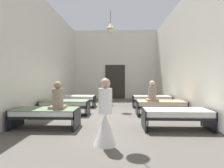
{
  "coord_description": "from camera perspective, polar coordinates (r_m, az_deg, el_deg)",
  "views": [
    {
      "loc": [
        0.24,
        -7.01,
        1.48
      ],
      "look_at": [
        0.0,
        -0.5,
        1.25
      ],
      "focal_mm": 28.41,
      "sensor_mm": 36.0,
      "label": 1
    }
  ],
  "objects": [
    {
      "name": "bed_right_row_0",
      "position": [
        5.48,
        19.99,
        -9.07
      ],
      "size": [
        1.9,
        0.84,
        0.57
      ],
      "color": "black",
      "rests_on": "ground"
    },
    {
      "name": "bed_right_row_2",
      "position": [
        9.13,
        12.62,
        -4.6
      ],
      "size": [
        1.9,
        0.84,
        0.57
      ],
      "color": "black",
      "rests_on": "ground"
    },
    {
      "name": "patient_seated_primary",
      "position": [
        7.07,
        12.8,
        -3.0
      ],
      "size": [
        0.44,
        0.44,
        0.8
      ],
      "color": "gray",
      "rests_on": "bed_right_row_1"
    },
    {
      "name": "room_shell",
      "position": [
        8.35,
        0.45,
        8.57
      ],
      "size": [
        6.3,
        11.56,
        4.87
      ],
      "color": "silver",
      "rests_on": "ground"
    },
    {
      "name": "bed_right_row_1",
      "position": [
        7.28,
        15.36,
        -6.29
      ],
      "size": [
        1.9,
        0.84,
        0.57
      ],
      "color": "black",
      "rests_on": "ground"
    },
    {
      "name": "nurse_near_aisle",
      "position": [
        3.98,
        -2.14,
        -11.8
      ],
      "size": [
        0.52,
        0.52,
        1.49
      ],
      "rotation": [
        0.0,
        0.0,
        3.46
      ],
      "color": "white",
      "rests_on": "ground"
    },
    {
      "name": "bed_left_row_0",
      "position": [
        5.64,
        -20.49,
        -8.76
      ],
      "size": [
        1.9,
        0.84,
        0.57
      ],
      "color": "black",
      "rests_on": "ground"
    },
    {
      "name": "bed_left_row_1",
      "position": [
        7.4,
        -14.8,
        -6.14
      ],
      "size": [
        1.9,
        0.84,
        0.57
      ],
      "color": "black",
      "rests_on": "ground"
    },
    {
      "name": "ground_plane",
      "position": [
        7.18,
        0.15,
        -10.29
      ],
      "size": [
        6.5,
        11.96,
        0.1
      ],
      "primitive_type": "cube",
      "color": "#59544C"
    },
    {
      "name": "bed_left_row_2",
      "position": [
        9.22,
        -11.36,
        -4.52
      ],
      "size": [
        1.9,
        0.84,
        0.57
      ],
      "color": "black",
      "rests_on": "ground"
    },
    {
      "name": "patient_seated_secondary",
      "position": [
        5.48,
        -17.04,
        -4.49
      ],
      "size": [
        0.44,
        0.44,
        0.8
      ],
      "color": "gray",
      "rests_on": "bed_left_row_0"
    },
    {
      "name": "potted_plant",
      "position": [
        9.66,
        -1.37,
        -1.85
      ],
      "size": [
        0.46,
        0.46,
        1.44
      ],
      "color": "brown",
      "rests_on": "ground"
    }
  ]
}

